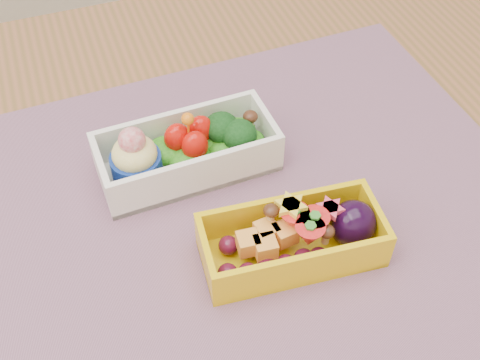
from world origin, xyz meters
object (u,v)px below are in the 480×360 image
object	(u,v)px
bento_yellow	(296,238)
table	(226,263)
placemat	(235,212)
bento_white	(186,152)

from	to	relation	value
bento_yellow	table	bearing A→B (deg)	122.85
table	placemat	distance (m)	0.10
table	bento_yellow	size ratio (longest dim) A/B	7.20
placemat	bento_white	xyz separation A→B (m)	(-0.03, 0.07, 0.03)
table	bento_yellow	bearing A→B (deg)	-62.39
table	bento_yellow	world-z (taller)	bento_yellow
placemat	table	bearing A→B (deg)	116.65
table	placemat	world-z (taller)	placemat
bento_white	bento_yellow	world-z (taller)	bento_white
table	placemat	size ratio (longest dim) A/B	2.04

